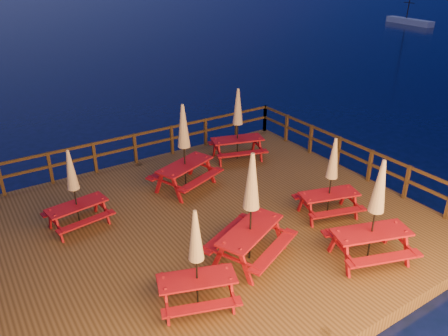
{
  "coord_description": "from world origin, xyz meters",
  "views": [
    {
      "loc": [
        -5.16,
        -8.82,
        7.08
      ],
      "look_at": [
        1.0,
        0.6,
        1.63
      ],
      "focal_mm": 35.0,
      "sensor_mm": 36.0,
      "label": 1
    }
  ],
  "objects_px": {
    "picnic_table_0": "(196,258)",
    "picnic_table_2": "(251,207)",
    "sailboat": "(409,22)",
    "picnic_table_1": "(74,188)"
  },
  "relations": [
    {
      "from": "picnic_table_0",
      "to": "sailboat",
      "type": "bearing_deg",
      "value": 50.93
    },
    {
      "from": "sailboat",
      "to": "picnic_table_1",
      "type": "relative_size",
      "value": 4.11
    },
    {
      "from": "picnic_table_0",
      "to": "picnic_table_2",
      "type": "bearing_deg",
      "value": 39.87
    },
    {
      "from": "picnic_table_0",
      "to": "picnic_table_1",
      "type": "xyz_separation_m",
      "value": [
        -1.21,
        4.39,
        -0.03
      ]
    },
    {
      "from": "sailboat",
      "to": "picnic_table_1",
      "type": "height_order",
      "value": "sailboat"
    },
    {
      "from": "sailboat",
      "to": "picnic_table_0",
      "type": "bearing_deg",
      "value": -140.72
    },
    {
      "from": "picnic_table_1",
      "to": "picnic_table_2",
      "type": "height_order",
      "value": "picnic_table_2"
    },
    {
      "from": "picnic_table_2",
      "to": "picnic_table_0",
      "type": "bearing_deg",
      "value": 176.4
    },
    {
      "from": "sailboat",
      "to": "picnic_table_0",
      "type": "xyz_separation_m",
      "value": [
        -43.78,
        -26.39,
        1.3
      ]
    },
    {
      "from": "sailboat",
      "to": "picnic_table_2",
      "type": "relative_size",
      "value": 3.32
    }
  ]
}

